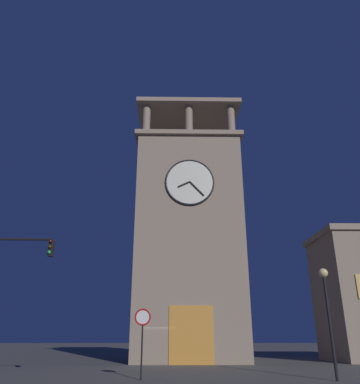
% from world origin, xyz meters
% --- Properties ---
extents(ground_plane, '(200.00, 200.00, 0.00)m').
position_xyz_m(ground_plane, '(0.00, 0.00, 0.00)').
color(ground_plane, '#56544F').
extents(clocktower, '(9.42, 9.59, 24.72)m').
position_xyz_m(clocktower, '(-2.28, -3.35, 9.68)').
color(clocktower, gray).
rests_on(clocktower, ground_plane).
extents(street_lamp, '(0.44, 0.44, 4.98)m').
position_xyz_m(street_lamp, '(-8.30, 11.57, 3.49)').
color(street_lamp, black).
rests_on(street_lamp, ground_plane).
extents(no_horn_sign, '(0.78, 0.14, 3.11)m').
position_xyz_m(no_horn_sign, '(0.46, 11.15, 2.45)').
color(no_horn_sign, black).
rests_on(no_horn_sign, ground_plane).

